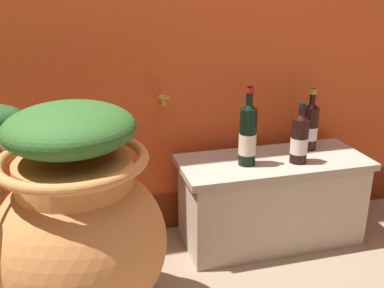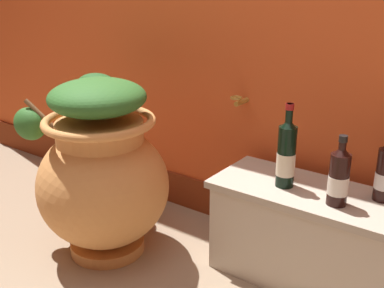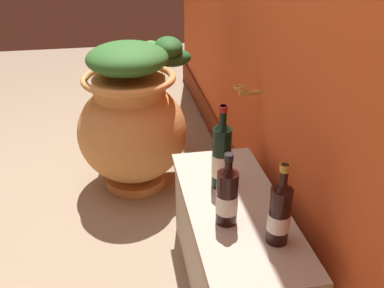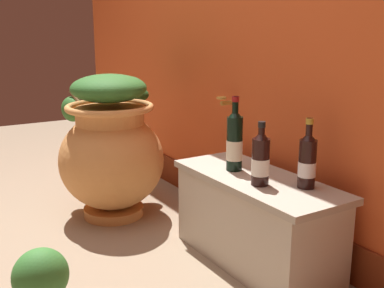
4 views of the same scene
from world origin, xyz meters
The scene contains 5 objects.
terracotta_urn centered at (-0.46, 0.53, 0.41)m, with size 0.74×0.67×0.82m.
stone_ledge centered at (0.43, 0.86, 0.22)m, with size 0.87×0.37×0.41m.
wine_bottle_left centered at (0.65, 0.95, 0.53)m, with size 0.07×0.07×0.30m.
wine_bottle_middle centered at (0.29, 0.84, 0.56)m, with size 0.08×0.08×0.35m.
wine_bottle_right centered at (0.52, 0.81, 0.53)m, with size 0.08×0.08×0.27m.
Camera 1 is at (-0.42, -0.86, 1.18)m, focal length 41.85 mm.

